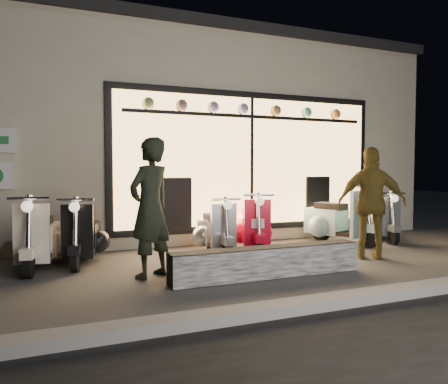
# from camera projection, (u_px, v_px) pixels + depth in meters

# --- Properties ---
(ground) EXTENTS (40.00, 40.00, 0.00)m
(ground) POSITION_uv_depth(u_px,v_px,m) (260.00, 266.00, 6.35)
(ground) COLOR #383533
(ground) RESTS_ON ground
(kerb) EXTENTS (40.00, 0.25, 0.12)m
(kerb) POSITION_uv_depth(u_px,v_px,m) (349.00, 299.00, 4.50)
(kerb) COLOR slate
(kerb) RESTS_ON ground
(shop_building) EXTENTS (10.20, 6.23, 4.20)m
(shop_building) POSITION_uv_depth(u_px,v_px,m) (169.00, 141.00, 10.83)
(shop_building) COLOR beige
(shop_building) RESTS_ON ground
(graffiti_barrier) EXTENTS (2.62, 0.28, 0.40)m
(graffiti_barrier) POSITION_uv_depth(u_px,v_px,m) (268.00, 262.00, 5.65)
(graffiti_barrier) COLOR black
(graffiti_barrier) RESTS_ON ground
(scooter_silver) EXTENTS (0.46, 1.28, 0.92)m
(scooter_silver) POSITION_uv_depth(u_px,v_px,m) (215.00, 231.00, 7.33)
(scooter_silver) COLOR black
(scooter_silver) RESTS_ON ground
(scooter_red) EXTENTS (0.70, 1.36, 0.97)m
(scooter_red) POSITION_uv_depth(u_px,v_px,m) (252.00, 228.00, 7.56)
(scooter_red) COLOR black
(scooter_red) RESTS_ON ground
(scooter_black) EXTENTS (0.64, 1.35, 0.96)m
(scooter_black) POSITION_uv_depth(u_px,v_px,m) (83.00, 236.00, 6.61)
(scooter_black) COLOR black
(scooter_black) RESTS_ON ground
(scooter_cream) EXTENTS (0.61, 1.41, 1.00)m
(scooter_cream) POSITION_uv_depth(u_px,v_px,m) (40.00, 239.00, 6.28)
(scooter_cream) COLOR black
(scooter_cream) RESTS_ON ground
(scooter_blue) EXTENTS (0.79, 1.50, 1.08)m
(scooter_blue) POSITION_uv_depth(u_px,v_px,m) (333.00, 220.00, 8.32)
(scooter_blue) COLOR black
(scooter_blue) RESTS_ON ground
(scooter_grey) EXTENTS (0.67, 1.30, 0.93)m
(scooter_grey) POSITION_uv_depth(u_px,v_px,m) (378.00, 220.00, 8.75)
(scooter_grey) COLOR black
(scooter_grey) RESTS_ON ground
(man) EXTENTS (0.79, 0.72, 1.81)m
(man) POSITION_uv_depth(u_px,v_px,m) (150.00, 208.00, 5.63)
(man) COLOR black
(man) RESTS_ON ground
(woman) EXTENTS (1.10, 0.89, 1.75)m
(woman) POSITION_uv_depth(u_px,v_px,m) (372.00, 203.00, 6.77)
(woman) COLOR brown
(woman) RESTS_ON ground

